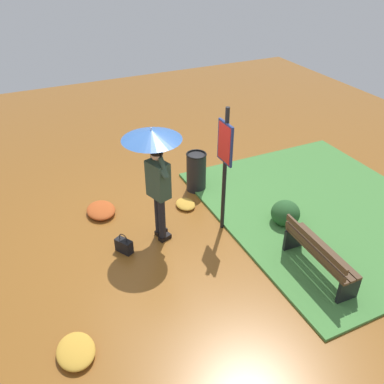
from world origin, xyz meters
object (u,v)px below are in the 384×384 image
handbag (124,246)px  park_bench (318,255)px  trash_bin (196,172)px  person_with_umbrella (155,157)px  info_sign_post (225,157)px

handbag → park_bench: bearing=-125.3°
handbag → park_bench: park_bench is taller
park_bench → trash_bin: trash_bin is taller
person_with_umbrella → handbag: bearing=104.8°
park_bench → trash_bin: bearing=11.0°
info_sign_post → person_with_umbrella: bearing=75.7°
park_bench → handbag: bearing=54.7°
person_with_umbrella → handbag: person_with_umbrella is taller
person_with_umbrella → info_sign_post: bearing=-104.3°
info_sign_post → trash_bin: info_sign_post is taller
person_with_umbrella → info_sign_post: info_sign_post is taller
handbag → park_bench: 3.13m
info_sign_post → trash_bin: bearing=-6.0°
trash_bin → info_sign_post: bearing=174.0°
person_with_umbrella → info_sign_post: (-0.28, -1.12, -0.11)m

